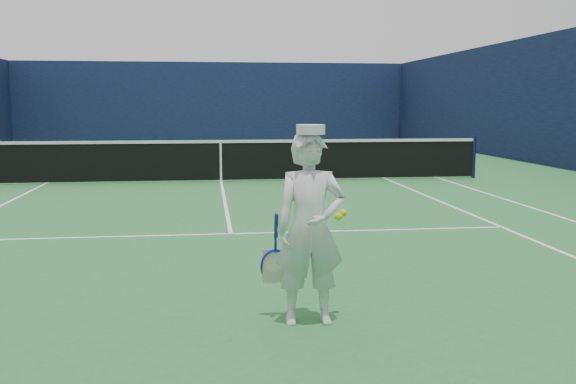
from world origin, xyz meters
name	(u,v)px	position (x,y,z in m)	size (l,w,h in m)	color
ground	(221,182)	(0.00, 0.00, 0.00)	(80.00, 80.00, 0.00)	#286A31
court_markings	(221,181)	(0.00, 0.00, 0.00)	(11.03, 23.83, 0.01)	white
windscreen_fence	(220,98)	(0.00, 0.00, 2.00)	(20.12, 36.12, 4.00)	#10193C
tennis_net	(221,159)	(0.00, 0.00, 0.55)	(12.88, 0.09, 1.07)	#141E4C
tennis_player	(310,228)	(0.53, -10.26, 0.82)	(0.77, 0.45, 1.69)	white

